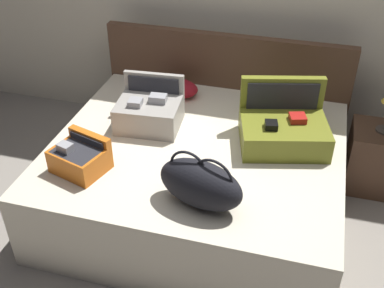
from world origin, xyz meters
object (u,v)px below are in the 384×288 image
(bed, at_px, (197,177))
(hard_case_small, at_px, (80,158))
(hard_case_large, at_px, (283,128))
(duffel_bag, at_px, (201,184))
(nightstand, at_px, (376,159))
(pillow_near_headboard, at_px, (174,88))
(hard_case_medium, at_px, (149,111))

(bed, bearing_deg, hard_case_small, -144.62)
(hard_case_large, xyz_separation_m, duffel_bag, (-0.39, -0.77, 0.03))
(duffel_bag, height_order, nightstand, duffel_bag)
(duffel_bag, bearing_deg, hard_case_small, 172.22)
(hard_case_small, xyz_separation_m, pillow_near_headboard, (0.29, 1.11, -0.02))
(hard_case_medium, xyz_separation_m, nightstand, (1.69, 0.47, -0.43))
(hard_case_medium, bearing_deg, nightstand, 10.64)
(hard_case_small, distance_m, nightstand, 2.27)
(bed, distance_m, hard_case_medium, 0.60)
(hard_case_large, distance_m, nightstand, 0.95)
(hard_case_medium, bearing_deg, pillow_near_headboard, 80.39)
(pillow_near_headboard, bearing_deg, hard_case_small, -104.67)
(hard_case_large, relative_size, nightstand, 1.32)
(hard_case_medium, distance_m, hard_case_small, 0.68)
(duffel_bag, bearing_deg, bed, 106.90)
(bed, relative_size, duffel_bag, 3.57)
(bed, bearing_deg, hard_case_medium, 158.16)
(pillow_near_headboard, bearing_deg, hard_case_medium, -94.84)
(hard_case_small, xyz_separation_m, duffel_bag, (0.83, -0.11, 0.06))
(bed, xyz_separation_m, hard_case_small, (-0.66, -0.47, 0.38))
(hard_case_large, height_order, hard_case_medium, hard_case_large)
(hard_case_large, distance_m, pillow_near_headboard, 1.04)
(hard_case_medium, relative_size, duffel_bag, 0.85)
(duffel_bag, distance_m, nightstand, 1.71)
(hard_case_medium, distance_m, duffel_bag, 0.94)
(hard_case_large, bearing_deg, nightstand, 16.78)
(bed, height_order, duffel_bag, duffel_bag)
(hard_case_medium, bearing_deg, hard_case_large, -3.05)
(hard_case_large, relative_size, duffel_bag, 1.21)
(hard_case_large, bearing_deg, hard_case_medium, 167.25)
(bed, height_order, hard_case_large, hard_case_large)
(nightstand, bearing_deg, hard_case_medium, -164.60)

